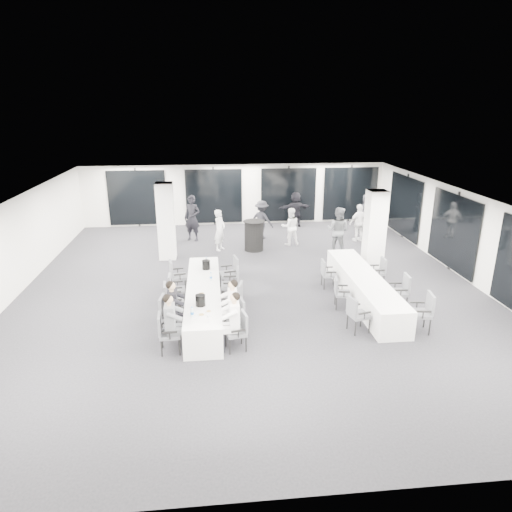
# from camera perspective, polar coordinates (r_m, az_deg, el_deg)

# --- Properties ---
(room) EXTENTS (14.04, 16.04, 2.84)m
(room) POSITION_cam_1_polar(r_m,az_deg,el_deg) (14.92, 2.38, 2.71)
(room) COLOR black
(room) RESTS_ON ground
(column_left) EXTENTS (0.60, 0.60, 2.80)m
(column_left) POSITION_cam_1_polar(r_m,az_deg,el_deg) (16.86, -11.18, 4.28)
(column_left) COLOR white
(column_left) RESTS_ON floor
(column_right) EXTENTS (0.60, 0.60, 2.80)m
(column_right) POSITION_cam_1_polar(r_m,az_deg,el_deg) (15.62, 14.58, 2.90)
(column_right) COLOR white
(column_right) RESTS_ON floor
(banquet_table_main) EXTENTS (0.90, 5.00, 0.75)m
(banquet_table_main) POSITION_cam_1_polar(r_m,az_deg,el_deg) (12.56, -6.56, -5.44)
(banquet_table_main) COLOR white
(banquet_table_main) RESTS_ON floor
(banquet_table_side) EXTENTS (0.90, 5.00, 0.75)m
(banquet_table_side) POSITION_cam_1_polar(r_m,az_deg,el_deg) (13.61, 13.32, -3.91)
(banquet_table_side) COLOR white
(banquet_table_side) RESTS_ON floor
(cocktail_table) EXTENTS (0.84, 0.84, 1.17)m
(cocktail_table) POSITION_cam_1_polar(r_m,az_deg,el_deg) (17.68, -0.26, 2.59)
(cocktail_table) COLOR black
(cocktail_table) RESTS_ON floor
(chair_main_left_near) EXTENTS (0.50, 0.56, 0.95)m
(chair_main_left_near) POSITION_cam_1_polar(r_m,az_deg,el_deg) (10.72, -11.17, -9.15)
(chair_main_left_near) COLOR #4C4D53
(chair_main_left_near) RESTS_ON floor
(chair_main_left_second) EXTENTS (0.58, 0.63, 1.03)m
(chair_main_left_second) POSITION_cam_1_polar(r_m,az_deg,el_deg) (11.42, -10.88, -7.06)
(chair_main_left_second) COLOR #4C4D53
(chair_main_left_second) RESTS_ON floor
(chair_main_left_mid) EXTENTS (0.55, 0.60, 1.01)m
(chair_main_left_mid) POSITION_cam_1_polar(r_m,az_deg,el_deg) (12.22, -10.55, -5.34)
(chair_main_left_mid) COLOR #4C4D53
(chair_main_left_mid) RESTS_ON floor
(chair_main_left_fourth) EXTENTS (0.45, 0.50, 0.88)m
(chair_main_left_fourth) POSITION_cam_1_polar(r_m,az_deg,el_deg) (13.18, -10.16, -3.85)
(chair_main_left_fourth) COLOR #4C4D53
(chair_main_left_fourth) RESTS_ON floor
(chair_main_left_far) EXTENTS (0.57, 0.61, 0.97)m
(chair_main_left_far) POSITION_cam_1_polar(r_m,az_deg,el_deg) (14.00, -9.96, -2.26)
(chair_main_left_far) COLOR #4C4D53
(chair_main_left_far) RESTS_ON floor
(chair_main_right_near) EXTENTS (0.54, 0.58, 0.91)m
(chair_main_right_near) POSITION_cam_1_polar(r_m,az_deg,el_deg) (10.66, -2.14, -9.06)
(chair_main_right_near) COLOR #4C4D53
(chair_main_right_near) RESTS_ON floor
(chair_main_right_second) EXTENTS (0.53, 0.56, 0.90)m
(chair_main_right_second) POSITION_cam_1_polar(r_m,az_deg,el_deg) (11.35, -2.41, -7.29)
(chair_main_right_second) COLOR #4C4D53
(chair_main_right_second) RESTS_ON floor
(chair_main_right_mid) EXTENTS (0.61, 0.64, 1.01)m
(chair_main_right_mid) POSITION_cam_1_polar(r_m,az_deg,el_deg) (12.08, -2.63, -5.31)
(chair_main_right_mid) COLOR #4C4D53
(chair_main_right_mid) RESTS_ON floor
(chair_main_right_fourth) EXTENTS (0.53, 0.59, 1.01)m
(chair_main_right_fourth) POSITION_cam_1_polar(r_m,az_deg,el_deg) (13.12, -2.90, -3.31)
(chair_main_right_fourth) COLOR #4C4D53
(chair_main_right_fourth) RESTS_ON floor
(chair_main_right_far) EXTENTS (0.60, 0.64, 1.02)m
(chair_main_right_far) POSITION_cam_1_polar(r_m,az_deg,el_deg) (13.97, -3.11, -1.89)
(chair_main_right_far) COLOR #4C4D53
(chair_main_right_far) RESTS_ON floor
(chair_side_left_near) EXTENTS (0.57, 0.59, 0.94)m
(chair_side_left_near) POSITION_cam_1_polar(r_m,az_deg,el_deg) (11.67, 12.43, -6.87)
(chair_side_left_near) COLOR #4C4D53
(chair_side_left_near) RESTS_ON floor
(chair_side_left_mid) EXTENTS (0.51, 0.54, 0.87)m
(chair_side_left_mid) POSITION_cam_1_polar(r_m,az_deg,el_deg) (12.94, 10.49, -4.31)
(chair_side_left_mid) COLOR #4C4D53
(chair_side_left_mid) RESTS_ON floor
(chair_side_left_far) EXTENTS (0.46, 0.51, 0.89)m
(chair_side_left_far) POSITION_cam_1_polar(r_m,az_deg,el_deg) (14.27, 8.86, -1.98)
(chair_side_left_far) COLOR #4C4D53
(chair_side_left_far) RESTS_ON floor
(chair_side_right_near) EXTENTS (0.59, 0.63, 1.02)m
(chair_side_right_near) POSITION_cam_1_polar(r_m,az_deg,el_deg) (12.14, 20.21, -6.35)
(chair_side_right_near) COLOR #4C4D53
(chair_side_right_near) RESTS_ON floor
(chair_side_right_mid) EXTENTS (0.54, 0.59, 0.99)m
(chair_side_right_mid) POSITION_cam_1_polar(r_m,az_deg,el_deg) (13.29, 17.67, -3.98)
(chair_side_right_mid) COLOR #4C4D53
(chair_side_right_mid) RESTS_ON floor
(chair_side_right_far) EXTENTS (0.46, 0.51, 0.90)m
(chair_side_right_far) POSITION_cam_1_polar(r_m,az_deg,el_deg) (14.75, 15.11, -1.69)
(chair_side_right_far) COLOR #4C4D53
(chair_side_right_far) RESTS_ON floor
(seated_guest_a) EXTENTS (0.50, 0.38, 1.44)m
(seated_guest_a) POSITION_cam_1_polar(r_m,az_deg,el_deg) (10.58, -10.36, -7.81)
(seated_guest_a) COLOR slate
(seated_guest_a) RESTS_ON floor
(seated_guest_b) EXTENTS (0.50, 0.38, 1.44)m
(seated_guest_b) POSITION_cam_1_polar(r_m,az_deg,el_deg) (11.30, -10.08, -6.03)
(seated_guest_b) COLOR black
(seated_guest_b) RESTS_ON floor
(seated_guest_c) EXTENTS (0.50, 0.38, 1.44)m
(seated_guest_c) POSITION_cam_1_polar(r_m,az_deg,el_deg) (10.50, -3.04, -7.73)
(seated_guest_c) COLOR white
(seated_guest_c) RESTS_ON floor
(seated_guest_d) EXTENTS (0.50, 0.38, 1.44)m
(seated_guest_d) POSITION_cam_1_polar(r_m,az_deg,el_deg) (11.20, -3.25, -5.98)
(seated_guest_d) COLOR white
(seated_guest_d) RESTS_ON floor
(standing_guest_a) EXTENTS (0.80, 0.84, 1.81)m
(standing_guest_a) POSITION_cam_1_polar(r_m,az_deg,el_deg) (17.69, -4.56, 3.59)
(standing_guest_a) COLOR white
(standing_guest_a) RESTS_ON floor
(standing_guest_b) EXTENTS (0.87, 0.57, 1.72)m
(standing_guest_b) POSITION_cam_1_polar(r_m,az_deg,el_deg) (18.34, 4.31, 4.00)
(standing_guest_b) COLOR white
(standing_guest_b) RESTS_ON floor
(standing_guest_c) EXTENTS (1.32, 1.18, 1.83)m
(standing_guest_c) POSITION_cam_1_polar(r_m,az_deg,el_deg) (19.17, 0.71, 4.86)
(standing_guest_c) COLOR black
(standing_guest_c) RESTS_ON floor
(standing_guest_d) EXTENTS (1.15, 0.83, 1.75)m
(standing_guest_d) POSITION_cam_1_polar(r_m,az_deg,el_deg) (19.31, 12.79, 4.37)
(standing_guest_d) COLOR white
(standing_guest_d) RESTS_ON floor
(standing_guest_e) EXTENTS (0.88, 1.08, 1.94)m
(standing_guest_e) POSITION_cam_1_polar(r_m,az_deg,el_deg) (20.69, 13.70, 5.52)
(standing_guest_e) COLOR black
(standing_guest_e) RESTS_ON floor
(standing_guest_f) EXTENTS (1.78, 0.91, 1.85)m
(standing_guest_f) POSITION_cam_1_polar(r_m,az_deg,el_deg) (21.15, 4.94, 6.12)
(standing_guest_f) COLOR black
(standing_guest_f) RESTS_ON floor
(standing_guest_g) EXTENTS (0.97, 0.90, 2.15)m
(standing_guest_g) POSITION_cam_1_polar(r_m,az_deg,el_deg) (19.04, -7.99, 5.08)
(standing_guest_g) COLOR black
(standing_guest_g) RESTS_ON floor
(standing_guest_h) EXTENTS (1.14, 1.05, 2.03)m
(standing_guest_h) POSITION_cam_1_polar(r_m,az_deg,el_deg) (17.49, 10.23, 3.55)
(standing_guest_h) COLOR slate
(standing_guest_h) RESTS_ON floor
(ice_bucket_near) EXTENTS (0.25, 0.25, 0.28)m
(ice_bucket_near) POSITION_cam_1_polar(r_m,az_deg,el_deg) (11.26, -6.97, -5.53)
(ice_bucket_near) COLOR black
(ice_bucket_near) RESTS_ON banquet_table_main
(ice_bucket_far) EXTENTS (0.24, 0.24, 0.27)m
(ice_bucket_far) POSITION_cam_1_polar(r_m,az_deg,el_deg) (13.67, -6.26, -1.10)
(ice_bucket_far) COLOR black
(ice_bucket_far) RESTS_ON banquet_table_main
(water_bottle_a) EXTENTS (0.08, 0.08, 0.24)m
(water_bottle_a) POSITION_cam_1_polar(r_m,az_deg,el_deg) (10.73, -7.99, -6.96)
(water_bottle_a) COLOR silver
(water_bottle_a) RESTS_ON banquet_table_main
(water_bottle_b) EXTENTS (0.07, 0.07, 0.22)m
(water_bottle_b) POSITION_cam_1_polar(r_m,az_deg,el_deg) (12.81, -5.66, -2.57)
(water_bottle_b) COLOR silver
(water_bottle_b) RESTS_ON banquet_table_main
(water_bottle_c) EXTENTS (0.06, 0.06, 0.20)m
(water_bottle_c) POSITION_cam_1_polar(r_m,az_deg,el_deg) (14.17, -6.20, -0.54)
(water_bottle_c) COLOR silver
(water_bottle_c) RESTS_ON banquet_table_main
(plate_a) EXTENTS (0.21, 0.21, 0.03)m
(plate_a) POSITION_cam_1_polar(r_m,az_deg,el_deg) (10.83, -6.83, -7.30)
(plate_a) COLOR white
(plate_a) RESTS_ON banquet_table_main
(plate_b) EXTENTS (0.18, 0.18, 0.03)m
(plate_b) POSITION_cam_1_polar(r_m,az_deg,el_deg) (10.98, -5.94, -6.89)
(plate_b) COLOR white
(plate_b) RESTS_ON banquet_table_main
(plate_c) EXTENTS (0.22, 0.22, 0.03)m
(plate_c) POSITION_cam_1_polar(r_m,az_deg,el_deg) (11.97, -6.82, -4.69)
(plate_c) COLOR white
(plate_c) RESTS_ON banquet_table_main
(wine_glass) EXTENTS (0.08, 0.08, 0.20)m
(wine_glass) POSITION_cam_1_polar(r_m,az_deg,el_deg) (10.42, -5.97, -7.52)
(wine_glass) COLOR silver
(wine_glass) RESTS_ON banquet_table_main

